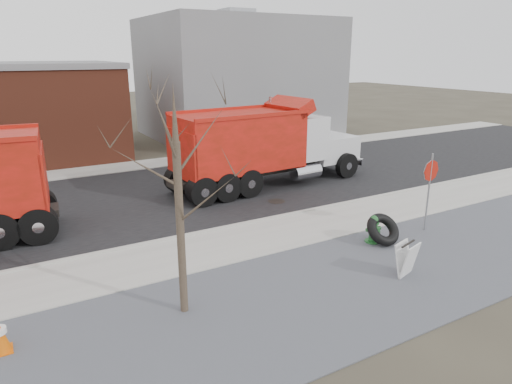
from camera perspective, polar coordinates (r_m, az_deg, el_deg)
ground at (r=14.38m, az=-0.73°, el=-6.58°), size 120.00×120.00×0.00m
gravel_verge at (r=11.76m, az=7.81°, el=-12.39°), size 60.00×5.00×0.03m
sidewalk at (r=14.57m, az=-1.21°, el=-6.13°), size 60.00×2.50×0.06m
curb at (r=15.63m, az=-3.51°, el=-4.41°), size 60.00×0.15×0.11m
road at (r=19.79m, az=-9.65°, el=-0.10°), size 60.00×9.40×0.02m
far_sidewalk at (r=25.04m, az=-14.25°, el=3.28°), size 60.00×2.00×0.06m
building_grey at (r=33.34m, az=-2.36°, el=14.01°), size 12.00×10.00×8.00m
bare_tree at (r=9.79m, az=-9.79°, el=2.19°), size 3.20×3.20×5.20m
fire_hydrant at (r=14.82m, az=14.46°, el=-4.66°), size 0.52×0.51×0.92m
truck_tire at (r=14.78m, az=15.59°, el=-4.54°), size 1.14×1.03×1.00m
stop_sign at (r=15.91m, az=20.93°, el=1.56°), size 0.72×0.08×2.66m
sandwich_board at (r=12.89m, az=18.30°, el=-7.99°), size 0.77×0.60×0.94m
dump_truck_red_a at (r=20.17m, az=0.90°, el=6.10°), size 9.57×3.21×3.80m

